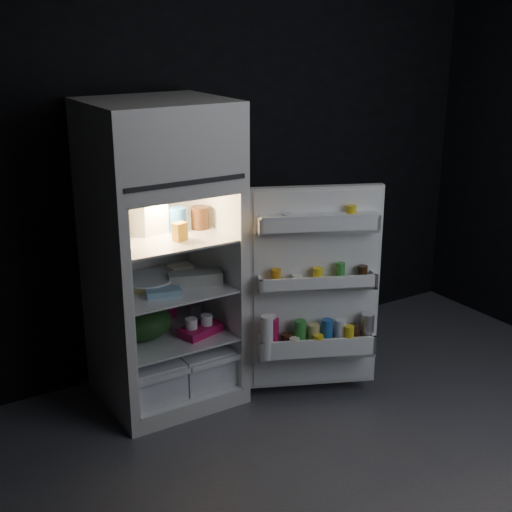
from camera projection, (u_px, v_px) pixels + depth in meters
floor at (388, 470)px, 3.64m from camera, size 4.00×3.40×0.00m
wall_back at (222, 156)px, 4.58m from camera, size 4.00×0.00×2.70m
refrigerator at (160, 245)px, 4.09m from camera, size 0.76×0.71×1.78m
fridge_door at (315, 295)px, 4.11m from camera, size 0.73×0.47×1.22m
milk_jug at (149, 212)px, 4.04m from camera, size 0.19×0.19×0.24m
mayo_jar at (178, 220)px, 4.07m from camera, size 0.12×0.12×0.14m
jam_jar at (200, 218)px, 4.13m from camera, size 0.13×0.13×0.13m
amber_bottle at (106, 217)px, 3.97m from camera, size 0.08×0.08×0.22m
small_carton at (180, 231)px, 3.92m from camera, size 0.09×0.07×0.10m
egg_carton at (195, 278)px, 4.13m from camera, size 0.33×0.21×0.07m
pie at (148, 283)px, 4.10m from camera, size 0.29×0.29×0.04m
flat_package at (164, 293)px, 3.95m from camera, size 0.21×0.15×0.04m
wrapped_pkg at (180, 269)px, 4.30m from camera, size 0.14×0.11×0.05m
produce_bag at (144, 323)px, 4.11m from camera, size 0.40×0.36×0.20m
yogurt_tray at (201, 330)px, 4.19m from camera, size 0.28×0.20×0.05m
small_can_red at (171, 310)px, 4.42m from camera, size 0.10×0.10×0.09m
small_can_silver at (196, 311)px, 4.40m from camera, size 0.08×0.08×0.09m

